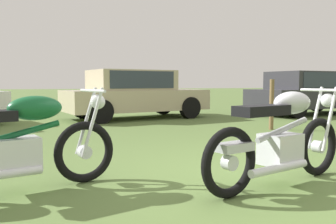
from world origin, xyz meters
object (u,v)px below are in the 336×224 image
at_px(motorcycle_silver, 281,139).
at_px(car_charcoal, 307,91).
at_px(car_beige, 134,92).
at_px(fence_post_wooden, 272,105).
at_px(motorcycle_green, 17,144).

relative_size(motorcycle_silver, car_charcoal, 0.46).
xyz_separation_m(car_beige, fence_post_wooden, (2.45, -3.45, -0.23)).
bearing_deg(car_charcoal, car_beige, 166.28).
distance_m(car_beige, fence_post_wooden, 4.24).
xyz_separation_m(motorcycle_green, car_beige, (2.58, 6.80, 0.32)).
bearing_deg(fence_post_wooden, motorcycle_silver, -122.47).
xyz_separation_m(motorcycle_green, motorcycle_silver, (2.57, -0.52, 0.01)).
xyz_separation_m(motorcycle_silver, car_charcoal, (5.82, 6.85, 0.31)).
distance_m(motorcycle_silver, car_charcoal, 8.99).
bearing_deg(car_beige, motorcycle_silver, -102.84).
bearing_deg(fence_post_wooden, car_beige, 125.37).
bearing_deg(motorcycle_green, car_beige, 52.28).
bearing_deg(motorcycle_silver, car_charcoal, 31.98).
xyz_separation_m(motorcycle_silver, fence_post_wooden, (2.46, 3.87, 0.08)).
xyz_separation_m(motorcycle_silver, car_beige, (0.01, 7.31, 0.31)).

